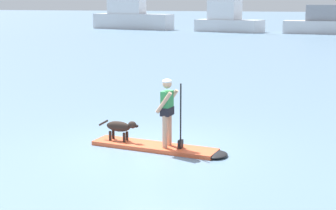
{
  "coord_description": "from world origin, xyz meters",
  "views": [
    {
      "loc": [
        4.33,
        -11.08,
        3.5
      ],
      "look_at": [
        0.0,
        1.0,
        0.9
      ],
      "focal_mm": 54.1,
      "sensor_mm": 36.0,
      "label": 1
    }
  ],
  "objects": [
    {
      "name": "ground_plane",
      "position": [
        0.0,
        0.0,
        0.0
      ],
      "size": [
        400.0,
        400.0,
        0.0
      ],
      "primitive_type": "plane",
      "color": "slate"
    },
    {
      "name": "paddleboard",
      "position": [
        0.23,
        -0.02,
        0.05
      ],
      "size": [
        3.46,
        0.93,
        0.1
      ],
      "color": "#E55933",
      "rests_on": "ground_plane"
    },
    {
      "name": "person_paddler",
      "position": [
        0.36,
        -0.03,
        1.05
      ],
      "size": [
        0.62,
        0.5,
        1.64
      ],
      "color": "tan",
      "rests_on": "paddleboard"
    },
    {
      "name": "dog",
      "position": [
        -0.94,
        0.07,
        0.45
      ],
      "size": [
        1.13,
        0.27,
        0.53
      ],
      "color": "#2D231E",
      "rests_on": "paddleboard"
    },
    {
      "name": "moored_boat_starboard",
      "position": [
        -23.77,
        52.47,
        1.52
      ],
      "size": [
        11.88,
        4.51,
        9.81
      ],
      "color": "silver",
      "rests_on": "ground_plane"
    },
    {
      "name": "moored_boat_far_starboard",
      "position": [
        -9.97,
        50.38,
        1.44
      ],
      "size": [
        8.68,
        4.95,
        11.4
      ],
      "color": "silver",
      "rests_on": "ground_plane"
    }
  ]
}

